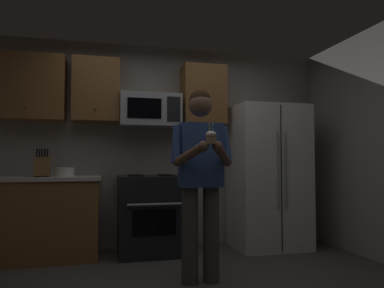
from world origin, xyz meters
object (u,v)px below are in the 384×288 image
oven_range (151,214)px  person (201,172)px  cupcake (211,137)px  microwave (150,111)px  refrigerator (268,176)px  knife_block (42,166)px  bowl_large_white (65,172)px

oven_range → person: 1.30m
person → cupcake: bearing=-90.0°
microwave → person: bearing=-76.2°
refrigerator → cupcake: (-1.19, -1.43, 0.39)m
oven_range → knife_block: knife_block is taller
refrigerator → cupcake: bearing=-129.7°
oven_range → person: (0.31, -1.14, 0.53)m
microwave → bowl_large_white: (-0.98, -0.10, -0.75)m
microwave → refrigerator: bearing=-6.0°
oven_range → person: bearing=-74.9°
microwave → knife_block: bearing=-173.0°
knife_block → cupcake: 2.11m
bowl_large_white → refrigerator: bearing=-1.3°
microwave → person: size_ratio=0.42×
refrigerator → knife_block: bearing=179.8°
knife_block → bowl_large_white: bearing=11.4°
oven_range → bowl_large_white: bowl_large_white is taller
microwave → refrigerator: microwave is taller
person → cupcake: size_ratio=10.13×
bowl_large_white → cupcake: 2.00m
microwave → knife_block: size_ratio=2.31×
microwave → bowl_large_white: bearing=-174.1°
refrigerator → bowl_large_white: bearing=178.7°
oven_range → knife_block: size_ratio=2.91×
person → cupcake: 0.44m
bowl_large_white → cupcake: cupcake is taller
oven_range → cupcake: size_ratio=5.36×
refrigerator → knife_block: (-2.71, 0.01, 0.14)m
refrigerator → knife_block: refrigerator is taller
cupcake → knife_block: bearing=136.6°
person → cupcake: (-0.00, -0.33, 0.30)m
knife_block → person: size_ratio=0.18×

